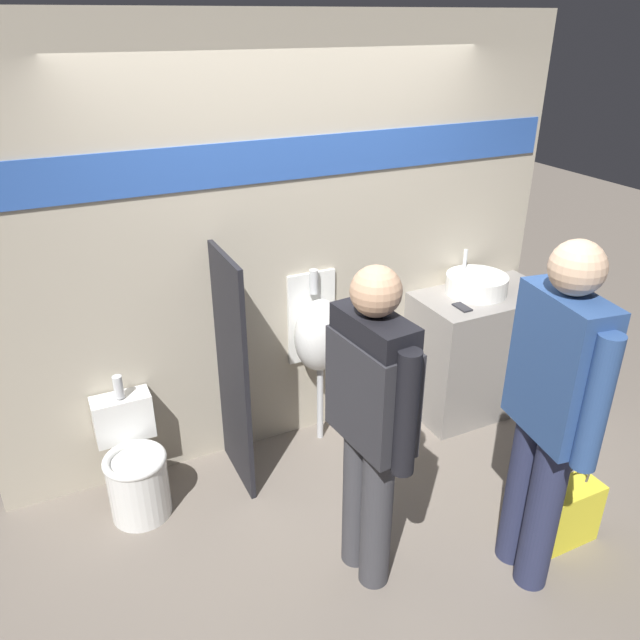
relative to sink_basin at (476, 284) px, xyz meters
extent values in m
plane|color=#70665B|center=(-1.30, -0.35, -0.97)|extent=(16.00, 16.00, 0.00)
cube|color=#B2A893|center=(-1.30, 0.25, 0.38)|extent=(3.77, 0.06, 2.70)
cube|color=#2D56AD|center=(-1.30, 0.21, 0.94)|extent=(3.69, 0.01, 0.24)
cube|color=gray|center=(0.05, -0.06, -0.52)|extent=(0.97, 0.55, 0.91)
cylinder|color=white|center=(0.00, 0.00, 0.00)|extent=(0.43, 0.43, 0.13)
cylinder|color=silver|center=(0.00, 0.15, 0.13)|extent=(0.03, 0.03, 0.14)
cube|color=#232328|center=(-0.24, -0.17, -0.06)|extent=(0.07, 0.14, 0.01)
cube|color=black|center=(-1.81, -0.04, -0.23)|extent=(0.03, 0.53, 1.50)
cylinder|color=silver|center=(-1.17, 0.08, -0.69)|extent=(0.04, 0.04, 0.57)
ellipsoid|color=white|center=(-1.17, 0.08, -0.18)|extent=(0.35, 0.27, 0.50)
cube|color=white|center=(-1.17, 0.21, -0.10)|extent=(0.33, 0.02, 0.63)
cylinder|color=silver|center=(-1.17, 0.17, 0.17)|extent=(0.06, 0.06, 0.16)
cylinder|color=white|center=(-2.45, -0.13, -0.79)|extent=(0.35, 0.35, 0.38)
torus|color=white|center=(-2.45, -0.13, -0.59)|extent=(0.36, 0.36, 0.04)
cube|color=white|center=(-2.45, 0.13, -0.46)|extent=(0.34, 0.16, 0.28)
cylinder|color=silver|center=(-2.45, 0.11, -0.24)|extent=(0.06, 0.06, 0.14)
cylinder|color=#3D3D42|center=(-1.45, -1.15, -0.56)|extent=(0.16, 0.16, 0.84)
cylinder|color=#3D3D42|center=(-1.47, -0.98, -0.56)|extent=(0.16, 0.16, 0.84)
cube|color=black|center=(-1.46, -1.06, 0.19)|extent=(0.23, 0.45, 0.66)
cube|color=#2D2D33|center=(-1.46, -1.06, 0.14)|extent=(0.26, 0.48, 0.53)
cylinder|color=black|center=(-1.44, -1.31, 0.16)|extent=(0.10, 0.10, 0.61)
cylinder|color=black|center=(-1.48, -0.82, 0.16)|extent=(0.10, 0.10, 0.61)
sphere|color=tan|center=(-1.46, -1.06, 0.64)|extent=(0.23, 0.23, 0.23)
cylinder|color=#282D4C|center=(-0.72, -1.51, -0.53)|extent=(0.17, 0.17, 0.89)
cylinder|color=#282D4C|center=(-0.69, -1.33, -0.53)|extent=(0.17, 0.17, 0.89)
cube|color=#2D4C84|center=(-0.71, -1.42, 0.27)|extent=(0.27, 0.49, 0.70)
cylinder|color=#2D4C84|center=(-0.75, -1.68, 0.23)|extent=(0.11, 0.11, 0.65)
cylinder|color=#2D4C84|center=(-0.67, -1.16, 0.23)|extent=(0.11, 0.11, 0.65)
sphere|color=beige|center=(-0.71, -1.42, 0.74)|extent=(0.24, 0.24, 0.24)
cube|color=yellow|center=(-0.35, -1.37, -0.79)|extent=(0.34, 0.19, 0.37)
torus|color=#4C4742|center=(-0.35, -1.37, -0.57)|extent=(0.21, 0.01, 0.21)
camera|label=1|loc=(-2.72, -3.14, 1.68)|focal=35.00mm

